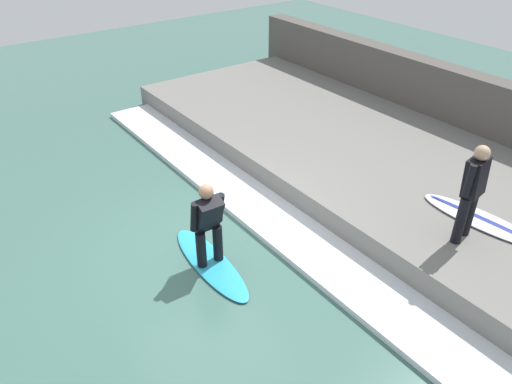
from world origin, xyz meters
TOP-DOWN VIEW (x-y plane):
  - ground_plane at (0.00, 0.00)m, footprint 28.00×28.00m
  - concrete_ledge at (3.96, 0.00)m, footprint 4.40×12.32m
  - back_wall at (6.41, 0.00)m, footprint 0.50×12.93m
  - wave_foam_crest at (1.26, 0.00)m, footprint 1.00×11.70m
  - surfboard_riding at (-0.21, -0.37)m, footprint 0.62×2.03m
  - surfer_riding at (-0.21, -0.37)m, footprint 0.53×0.44m
  - surfer_waiting_near at (2.82, -2.53)m, footprint 0.51×0.30m
  - surfboard_waiting_near at (3.44, -2.47)m, footprint 0.72×1.97m

SIDE VIEW (x-z plane):
  - ground_plane at x=0.00m, z-range 0.00..0.00m
  - surfboard_riding at x=-0.21m, z-range 0.00..0.06m
  - wave_foam_crest at x=1.26m, z-range 0.00..0.10m
  - concrete_ledge at x=3.96m, z-range 0.00..0.48m
  - surfboard_waiting_near at x=3.44m, z-range 0.48..0.54m
  - back_wall at x=6.41m, z-range 0.00..1.60m
  - surfer_riding at x=-0.21m, z-range 0.13..1.50m
  - surfer_waiting_near at x=2.82m, z-range 0.57..2.09m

